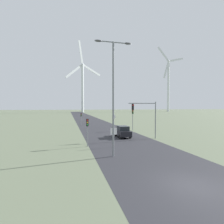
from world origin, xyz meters
TOP-DOWN VIEW (x-y plane):
  - ground_plane at (0.00, 0.00)m, footprint 600.00×600.00m
  - road_surface at (0.00, 48.00)m, footprint 10.00×240.00m
  - streetlamp at (-3.15, 7.35)m, footprint 3.66×0.32m
  - stop_sign_near at (-2.10, 11.18)m, footprint 0.81×0.07m
  - stop_sign_far at (3.32, 31.63)m, footprint 0.81×0.07m
  - traffic_light_post_near_left at (-5.16, 12.26)m, footprint 0.28×0.33m
  - traffic_light_post_near_right at (5.60, 24.86)m, footprint 0.28×0.34m
  - traffic_light_post_mid_left at (-4.00, 38.53)m, footprint 0.28×0.33m
  - traffic_light_mast_overhead at (4.08, 15.25)m, footprint 4.47×0.34m
  - car_approaching at (1.14, 17.66)m, footprint 1.90×4.14m
  - wind_turbine_left at (5.27, 147.50)m, footprint 32.35×16.92m
  - wind_turbine_center at (94.62, 153.83)m, footprint 31.30×2.87m

SIDE VIEW (x-z plane):
  - ground_plane at x=0.00m, z-range 0.00..0.00m
  - road_surface at x=0.00m, z-range 0.00..0.01m
  - car_approaching at x=1.14m, z-range 0.00..1.83m
  - stop_sign_near at x=-2.10m, z-range 0.46..2.81m
  - stop_sign_far at x=3.32m, z-range 0.58..3.51m
  - traffic_light_post_mid_left at x=-4.00m, z-range 0.75..3.95m
  - traffic_light_post_near_left at x=-5.16m, z-range 0.81..4.25m
  - traffic_light_post_near_right at x=5.60m, z-range 1.00..5.35m
  - traffic_light_mast_overhead at x=4.08m, z-range 1.23..6.93m
  - streetlamp at x=-3.15m, z-range 1.35..12.63m
  - wind_turbine_left at x=5.27m, z-range -4.77..57.91m
  - wind_turbine_center at x=94.62m, z-range -1.61..64.78m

